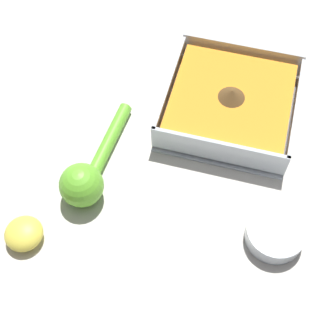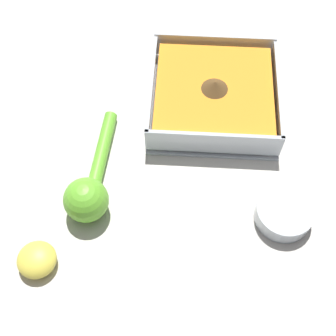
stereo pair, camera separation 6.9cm
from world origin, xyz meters
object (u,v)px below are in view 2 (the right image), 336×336
object	(u,v)px
spice_bowl	(284,213)
lemon_half	(37,260)
square_dish	(213,95)
lemon_squeezer	(89,191)

from	to	relation	value
spice_bowl	lemon_half	size ratio (longest dim) A/B	1.53
square_dish	lemon_half	size ratio (longest dim) A/B	3.86
square_dish	lemon_squeezer	distance (m)	0.26
square_dish	lemon_half	bearing A→B (deg)	-128.82
spice_bowl	lemon_half	distance (m)	0.35
square_dish	lemon_half	world-z (taller)	square_dish
lemon_squeezer	spice_bowl	bearing A→B (deg)	92.03
lemon_squeezer	lemon_half	xyz separation A→B (m)	(-0.06, -0.10, -0.01)
lemon_half	square_dish	bearing A→B (deg)	51.18
lemon_half	spice_bowl	bearing A→B (deg)	14.75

